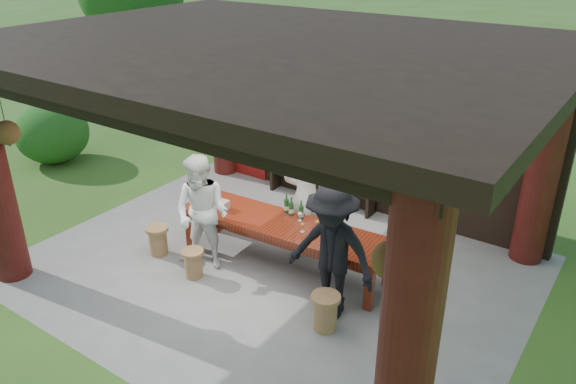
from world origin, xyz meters
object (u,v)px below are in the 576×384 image
Objects in this scene: stool_far_left at (158,240)px; napkin_basket at (220,205)px; host at (306,197)px; guest_woman at (202,213)px; stool_near_left at (193,263)px; tasting_table at (284,230)px; guest_man at (331,252)px; stool_near_right at (325,311)px; wine_shelf at (322,154)px.

napkin_basket is at bearing 42.26° from stool_far_left.
stool_far_left is 2.48m from host.
guest_woman is 7.01× the size of napkin_basket.
guest_woman is (-0.07, 0.34, 0.67)m from stool_near_left.
stool_near_left is 0.76m from guest_woman.
tasting_table is 1.80× the size of guest_man.
stool_near_right is at bearing -70.61° from guest_man.
wine_shelf is at bearing 86.44° from stool_near_left.
napkin_basket is at bearing 166.62° from guest_man.
tasting_table is at bearing 24.86° from stool_far_left.
guest_woman is at bearing 179.26° from guest_man.
host reaches higher than stool_near_right.
guest_woman is at bearing 102.00° from stool_near_left.
tasting_table is at bearing 47.42° from stool_near_left.
stool_far_left is at bearing 179.66° from guest_woman.
guest_woman is (-1.02, -0.69, 0.28)m from tasting_table.
stool_near_right is 0.27× the size of host.
host is 1.36m from napkin_basket.
stool_near_right is (2.07, -3.25, -0.70)m from wine_shelf.
wine_shelf is 0.64× the size of tasting_table.
stool_near_right is 2.62m from napkin_basket.
stool_far_left reaches higher than stool_near_left.
guest_man is (1.18, -1.20, -0.01)m from host.
host is 1.68m from guest_man.
host is 1.01× the size of guest_man.
napkin_basket reaches higher than stool_near_left.
napkin_basket reaches higher than stool_near_right.
stool_far_left is 0.25× the size of guest_man.
host is 1.63m from guest_woman.
guest_man is at bearing 111.72° from stool_near_right.
tasting_table is 1.90× the size of guest_woman.
stool_near_right is at bearing -1.49° from stool_far_left.
wine_shelf reaches higher than host.
wine_shelf is 3.51m from guest_man.
host is at bearing 130.72° from stool_near_right.
wine_shelf is 3.44m from stool_far_left.
guest_woman is at bearing 173.60° from stool_near_right.
wine_shelf is 4.54× the size of stool_far_left.
wine_shelf is 2.51m from napkin_basket.
stool_near_right is at bearing -35.57° from tasting_table.
stool_far_left is 1.87× the size of napkin_basket.
host is at bearing 33.24° from napkin_basket.
guest_man is at bearing -10.66° from guest_woman.
host reaches higher than stool_far_left.
wine_shelf is 1.21× the size of guest_woman.
stool_far_left is 1.17m from napkin_basket.
stool_near_right is (1.33, -0.95, -0.36)m from tasting_table.
stool_near_left is 2.30m from guest_man.
guest_man reaches higher than tasting_table.
guest_man reaches higher than guest_woman.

